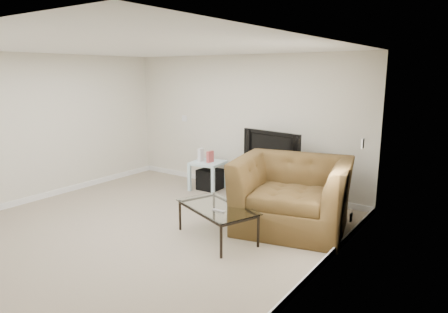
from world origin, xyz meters
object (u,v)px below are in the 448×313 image
Objects in this scene: television at (275,150)px; side_table at (208,175)px; tv_stand at (275,183)px; recliner at (293,182)px; coffee_table at (217,222)px; subwoofer at (210,179)px.

side_table is at bearing -161.79° from television.
television is (-0.00, -0.03, 0.61)m from tv_stand.
tv_stand is 0.42× the size of recliner.
tv_stand reaches higher than coffee_table.
tv_stand is 1.99m from coffee_table.
coffee_table is at bearing -79.94° from tv_stand.
coffee_table is at bearing -75.19° from television.
television is at bearing 95.42° from coffee_table.
tv_stand is 0.60× the size of television.
television is at bearing 8.82° from side_table.
television is 1.94× the size of side_table.
coffee_table reaches higher than subwoofer.
recliner is at bearing -47.43° from tv_stand.
subwoofer is at bearing -162.76° from television.
subwoofer is (-1.28, -0.18, -0.69)m from television.
subwoofer is at bearing -166.20° from tv_stand.
side_table is 2.30m from coffee_table.
coffee_table is (0.18, -1.98, -0.05)m from tv_stand.
recliner is (0.84, -1.08, 0.41)m from tv_stand.
tv_stand is at bearing 114.30° from recliner.
tv_stand is 0.57× the size of coffee_table.
television is 1.36m from recliner.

